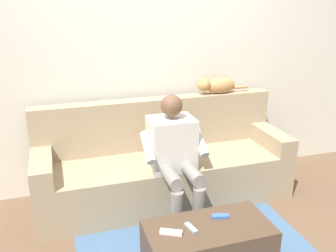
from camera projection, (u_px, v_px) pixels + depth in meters
ground_plane at (191, 241)px, 2.90m from camera, size 8.00×8.00×0.00m
back_wall at (150, 46)px, 3.47m from camera, size 4.73×0.06×2.73m
couch at (164, 167)px, 3.45m from camera, size 2.30×0.71×0.91m
coffee_table at (208, 248)px, 2.55m from camera, size 0.86×0.43×0.35m
person_solo_seated at (174, 152)px, 3.05m from camera, size 0.52×0.62×1.07m
cat_on_backrest at (216, 85)px, 3.59m from camera, size 0.54×0.13×0.17m
remote_white at (171, 232)px, 2.41m from camera, size 0.15×0.10×0.02m
remote_gray at (191, 228)px, 2.46m from camera, size 0.06×0.13×0.02m
remote_blue at (220, 216)px, 2.59m from camera, size 0.13×0.07×0.02m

